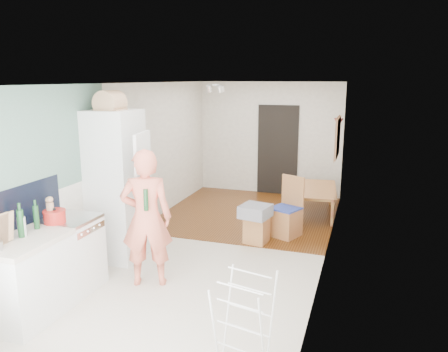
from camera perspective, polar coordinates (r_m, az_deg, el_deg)
The scene contains 30 objects.
room_shell at distance 6.49m, azimuth -0.75°, elevation 0.90°, with size 3.20×7.00×2.50m, color white, non-canonical shape.
floor at distance 6.86m, azimuth -0.72°, elevation -9.37°, with size 3.20×7.00×0.01m, color beige.
wood_floor_overlay at distance 8.53m, azimuth 3.34°, elevation -4.88°, with size 3.20×3.30×0.01m, color brown.
sage_wall_panel at distance 5.48m, azimuth -23.98°, elevation 3.97°, with size 0.02×3.00×1.30m, color slate.
tile_splashback at distance 5.23m, azimuth -27.25°, elevation -4.59°, with size 0.02×1.90×0.50m, color black.
doorway_recess at distance 9.80m, azimuth 7.02°, elevation 3.34°, with size 0.90×0.04×2.00m, color black.
base_cabinet at distance 5.29m, azimuth -24.22°, elevation -12.46°, with size 0.60×0.90×0.86m, color white.
worktop at distance 5.12m, azimuth -24.69°, elevation -7.77°, with size 0.62×0.92×0.06m, color beige.
range_cooker at distance 5.80m, azimuth -19.22°, elevation -9.67°, with size 0.60×0.60×0.88m, color white.
cooker_top at distance 5.65m, azimuth -19.56°, elevation -5.34°, with size 0.60×0.60×0.04m, color silver.
fridge_housing at distance 6.39m, azimuth -13.91°, elevation -1.29°, with size 0.66×0.66×2.15m, color white.
fridge_door at distance 5.73m, azimuth -10.56°, elevation 2.15°, with size 0.56×0.04×0.70m, color white.
fridge_interior at distance 6.13m, azimuth -11.69°, elevation 2.79°, with size 0.02×0.52×0.66m, color white.
pinboard at distance 7.99m, azimuth 14.63°, elevation 4.90°, with size 0.03×0.90×0.70m, color tan.
pinboard_frame at distance 7.99m, azimuth 14.52°, elevation 4.91°, with size 0.01×0.94×0.74m, color #A8793B.
wall_sconce at distance 8.62m, azimuth 14.74°, elevation 6.77°, with size 0.18×0.18×0.16m, color maroon.
person at distance 5.49m, azimuth -10.17°, elevation -3.88°, with size 0.75×0.49×2.06m, color #F0755C.
dining_table at distance 8.57m, azimuth 11.73°, elevation -3.51°, with size 1.27×0.71×0.45m, color #A8793B.
dining_chair at distance 7.24m, azimuth 8.07°, elevation -4.09°, with size 0.42×0.42×1.00m, color #A8793B, non-canonical shape.
stool at distance 7.00m, azimuth 4.27°, elevation -7.01°, with size 0.34×0.34×0.44m, color #A8793B, non-canonical shape.
grey_drape at distance 6.86m, azimuth 4.13°, elevation -4.61°, with size 0.43×0.43×0.19m, color gray.
drying_rack at distance 4.12m, azimuth 2.65°, elevation -18.60°, with size 0.45×0.40×0.87m, color white, non-canonical shape.
bread_bin at distance 6.17m, azimuth -14.66°, elevation 9.21°, with size 0.36×0.34×0.19m, color tan, non-canonical shape.
red_casserole at distance 5.48m, azimuth -21.24°, elevation -4.96°, with size 0.26×0.26×0.15m, color red.
held_bottle at distance 5.32m, azimuth -10.17°, elevation -3.07°, with size 0.06×0.06×0.27m, color #194420.
bottle_a at distance 5.12m, azimuth -25.01°, elevation -5.65°, with size 0.07×0.07×0.30m, color #194420.
bottle_b at distance 5.33m, azimuth -23.32°, elevation -4.98°, with size 0.06×0.06×0.27m, color #194420.
bottle_c at distance 5.15m, azimuth -24.91°, elevation -6.05°, with size 0.09×0.09×0.22m, color beige.
pepper_mill_front at distance 5.49m, azimuth -21.64°, elevation -4.47°, with size 0.07×0.07×0.25m, color tan.
pepper_mill_back at distance 5.50m, azimuth -21.81°, elevation -4.46°, with size 0.07×0.07×0.24m, color tan.
Camera 1 is at (2.07, -6.01, 2.58)m, focal length 35.00 mm.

